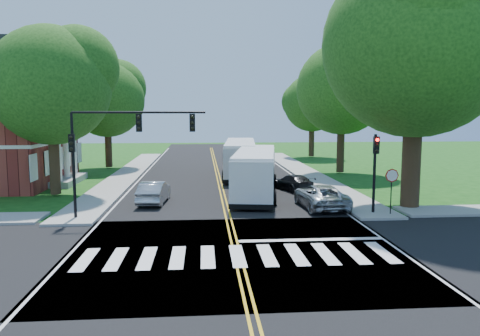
{
  "coord_description": "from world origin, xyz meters",
  "views": [
    {
      "loc": [
        -1.36,
        -18.72,
        5.76
      ],
      "look_at": [
        0.88,
        9.26,
        2.4
      ],
      "focal_mm": 35.0,
      "sensor_mm": 36.0,
      "label": 1
    }
  ],
  "objects": [
    {
      "name": "edge_line_w",
      "position": [
        -6.8,
        22.0,
        0.01
      ],
      "size": [
        0.12,
        70.0,
        0.01
      ],
      "primitive_type": "cube",
      "color": "silver",
      "rests_on": "road"
    },
    {
      "name": "tree_ne_big",
      "position": [
        11.0,
        8.0,
        9.62
      ],
      "size": [
        10.8,
        10.8,
        14.91
      ],
      "color": "#311F13",
      "rests_on": "ground"
    },
    {
      "name": "edge_line_e",
      "position": [
        6.8,
        22.0,
        0.01
      ],
      "size": [
        0.12,
        70.0,
        0.01
      ],
      "primitive_type": "cube",
      "color": "silver",
      "rests_on": "road"
    },
    {
      "name": "stop_sign",
      "position": [
        9.0,
        5.98,
        2.03
      ],
      "size": [
        0.76,
        0.08,
        2.53
      ],
      "color": "black",
      "rests_on": "ground"
    },
    {
      "name": "sidewalk_ne",
      "position": [
        8.3,
        25.0,
        0.07
      ],
      "size": [
        2.6,
        40.0,
        0.15
      ],
      "primitive_type": "cube",
      "color": "gray",
      "rests_on": "ground"
    },
    {
      "name": "suv",
      "position": [
        5.71,
        8.54,
        0.73
      ],
      "size": [
        2.62,
        5.26,
        1.43
      ],
      "primitive_type": "imported",
      "rotation": [
        0.0,
        0.0,
        3.19
      ],
      "color": "#B9BDC1",
      "rests_on": "road"
    },
    {
      "name": "signal_ne",
      "position": [
        8.2,
        6.44,
        2.96
      ],
      "size": [
        0.3,
        0.46,
        4.4
      ],
      "color": "black",
      "rests_on": "ground"
    },
    {
      "name": "cross_road",
      "position": [
        0.0,
        0.0,
        0.01
      ],
      "size": [
        60.0,
        12.0,
        0.01
      ],
      "primitive_type": "cube",
      "color": "black",
      "rests_on": "ground"
    },
    {
      "name": "tree_east_far",
      "position": [
        12.5,
        40.0,
        6.86
      ],
      "size": [
        7.2,
        7.2,
        10.34
      ],
      "color": "#311F13",
      "rests_on": "ground"
    },
    {
      "name": "ground",
      "position": [
        0.0,
        0.0,
        0.0
      ],
      "size": [
        140.0,
        140.0,
        0.0
      ],
      "primitive_type": "plane",
      "color": "#134511",
      "rests_on": "ground"
    },
    {
      "name": "tree_west_far",
      "position": [
        -11.0,
        30.0,
        7.0
      ],
      "size": [
        7.6,
        7.6,
        10.67
      ],
      "color": "#311F13",
      "rests_on": "ground"
    },
    {
      "name": "road",
      "position": [
        0.0,
        18.0,
        0.01
      ],
      "size": [
        14.0,
        96.0,
        0.01
      ],
      "primitive_type": "cube",
      "color": "black",
      "rests_on": "ground"
    },
    {
      "name": "stop_bar",
      "position": [
        3.5,
        1.6,
        0.02
      ],
      "size": [
        6.6,
        0.4,
        0.01
      ],
      "primitive_type": "cube",
      "color": "silver",
      "rests_on": "road"
    },
    {
      "name": "sidewalk_nw",
      "position": [
        -8.3,
        25.0,
        0.07
      ],
      "size": [
        2.6,
        40.0,
        0.15
      ],
      "primitive_type": "cube",
      "color": "gray",
      "rests_on": "ground"
    },
    {
      "name": "bus_follow",
      "position": [
        2.03,
        23.36,
        1.66
      ],
      "size": [
        3.73,
        12.29,
        3.13
      ],
      "rotation": [
        0.0,
        0.0,
        3.05
      ],
      "color": "silver",
      "rests_on": "road"
    },
    {
      "name": "center_line",
      "position": [
        0.0,
        22.0,
        0.01
      ],
      "size": [
        0.36,
        70.0,
        0.01
      ],
      "primitive_type": "cube",
      "color": "gold",
      "rests_on": "road"
    },
    {
      "name": "crosswalk",
      "position": [
        0.0,
        -0.5,
        0.02
      ],
      "size": [
        12.6,
        3.0,
        0.01
      ],
      "primitive_type": "cube",
      "color": "silver",
      "rests_on": "road"
    },
    {
      "name": "dark_sedan",
      "position": [
        5.28,
        14.98,
        0.6
      ],
      "size": [
        2.85,
        4.39,
        1.18
      ],
      "primitive_type": "imported",
      "rotation": [
        0.0,
        0.0,
        3.46
      ],
      "color": "black",
      "rests_on": "road"
    },
    {
      "name": "tree_west_near",
      "position": [
        -11.5,
        14.0,
        7.53
      ],
      "size": [
        8.0,
        8.0,
        11.4
      ],
      "color": "#311F13",
      "rests_on": "ground"
    },
    {
      "name": "tree_east_mid",
      "position": [
        11.5,
        24.0,
        7.86
      ],
      "size": [
        8.4,
        8.4,
        11.93
      ],
      "color": "#311F13",
      "rests_on": "ground"
    },
    {
      "name": "hatchback",
      "position": [
        -4.47,
        10.85,
        0.72
      ],
      "size": [
        1.85,
        4.41,
        1.42
      ],
      "primitive_type": "imported",
      "rotation": [
        0.0,
        0.0,
        3.06
      ],
      "color": "#A9ACB0",
      "rests_on": "road"
    },
    {
      "name": "bus_lead",
      "position": [
        2.3,
        13.43,
        1.65
      ],
      "size": [
        4.43,
        12.23,
        3.1
      ],
      "rotation": [
        0.0,
        0.0,
        2.99
      ],
      "color": "silver",
      "rests_on": "road"
    },
    {
      "name": "signal_nw",
      "position": [
        -5.86,
        6.43,
        4.38
      ],
      "size": [
        7.15,
        0.46,
        5.66
      ],
      "color": "black",
      "rests_on": "ground"
    }
  ]
}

